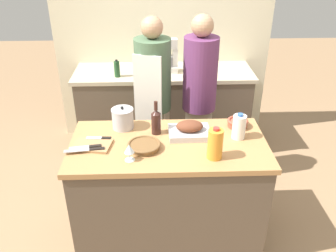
# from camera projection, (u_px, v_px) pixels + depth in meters

# --- Properties ---
(ground_plane) EXTENTS (12.00, 12.00, 0.00)m
(ground_plane) POSITION_uv_depth(u_px,v_px,m) (168.00, 231.00, 3.00)
(ground_plane) COLOR #9E7A56
(kitchen_island) EXTENTS (1.44, 0.73, 0.87)m
(kitchen_island) POSITION_uv_depth(u_px,v_px,m) (169.00, 190.00, 2.79)
(kitchen_island) COLOR brown
(kitchen_island) RESTS_ON ground_plane
(back_counter) EXTENTS (1.89, 0.60, 0.92)m
(back_counter) POSITION_uv_depth(u_px,v_px,m) (164.00, 109.00, 4.00)
(back_counter) COLOR brown
(back_counter) RESTS_ON ground_plane
(back_wall) EXTENTS (2.39, 0.10, 2.55)m
(back_wall) POSITION_uv_depth(u_px,v_px,m) (163.00, 29.00, 3.91)
(back_wall) COLOR beige
(back_wall) RESTS_ON ground_plane
(roasting_pan) EXTENTS (0.31, 0.23, 0.12)m
(roasting_pan) POSITION_uv_depth(u_px,v_px,m) (189.00, 130.00, 2.65)
(roasting_pan) COLOR #BCBCC1
(roasting_pan) RESTS_ON kitchen_island
(wicker_basket) EXTENTS (0.23, 0.23, 0.04)m
(wicker_basket) POSITION_uv_depth(u_px,v_px,m) (144.00, 146.00, 2.50)
(wicker_basket) COLOR brown
(wicker_basket) RESTS_ON kitchen_island
(cutting_board) EXTENTS (0.29, 0.22, 0.02)m
(cutting_board) POSITION_uv_depth(u_px,v_px,m) (92.00, 145.00, 2.53)
(cutting_board) COLOR #AD7F51
(cutting_board) RESTS_ON kitchen_island
(stock_pot) EXTENTS (0.17, 0.17, 0.18)m
(stock_pot) POSITION_uv_depth(u_px,v_px,m) (123.00, 118.00, 2.74)
(stock_pot) COLOR #B7B7BC
(stock_pot) RESTS_ON kitchen_island
(mixing_bowl) EXTENTS (0.16, 0.16, 0.06)m
(mixing_bowl) POSITION_uv_depth(u_px,v_px,m) (238.00, 123.00, 2.78)
(mixing_bowl) COLOR #A84C38
(mixing_bowl) RESTS_ON kitchen_island
(juice_jug) EXTENTS (0.10, 0.10, 0.23)m
(juice_jug) POSITION_uv_depth(u_px,v_px,m) (215.00, 144.00, 2.36)
(juice_jug) COLOR orange
(juice_jug) RESTS_ON kitchen_island
(milk_jug) EXTENTS (0.10, 0.10, 0.20)m
(milk_jug) POSITION_uv_depth(u_px,v_px,m) (239.00, 127.00, 2.60)
(milk_jug) COLOR white
(milk_jug) RESTS_ON kitchen_island
(wine_bottle_green) EXTENTS (0.07, 0.07, 0.26)m
(wine_bottle_green) POSITION_uv_depth(u_px,v_px,m) (156.00, 121.00, 2.65)
(wine_bottle_green) COLOR #381E19
(wine_bottle_green) RESTS_ON kitchen_island
(wine_glass_left) EXTENTS (0.07, 0.07, 0.12)m
(wine_glass_left) POSITION_uv_depth(u_px,v_px,m) (129.00, 149.00, 2.35)
(wine_glass_left) COLOR silver
(wine_glass_left) RESTS_ON kitchen_island
(knife_chef) EXTENTS (0.28, 0.06, 0.01)m
(knife_chef) POSITION_uv_depth(u_px,v_px,m) (86.00, 150.00, 2.46)
(knife_chef) COLOR #B7B7BC
(knife_chef) RESTS_ON cutting_board
(knife_paring) EXTENTS (0.18, 0.04, 0.01)m
(knife_paring) POSITION_uv_depth(u_px,v_px,m) (100.00, 138.00, 2.60)
(knife_paring) COLOR #B7B7BC
(knife_paring) RESTS_ON cutting_board
(knife_bread) EXTENTS (0.22, 0.06, 0.01)m
(knife_bread) POSITION_uv_depth(u_px,v_px,m) (86.00, 147.00, 2.49)
(knife_bread) COLOR #B7B7BC
(knife_bread) RESTS_ON cutting_board
(stand_mixer) EXTENTS (0.18, 0.14, 0.35)m
(stand_mixer) POSITION_uv_depth(u_px,v_px,m) (169.00, 58.00, 3.68)
(stand_mixer) COLOR silver
(stand_mixer) RESTS_ON back_counter
(condiment_bottle_tall) EXTENTS (0.07, 0.07, 0.21)m
(condiment_bottle_tall) POSITION_uv_depth(u_px,v_px,m) (154.00, 60.00, 3.80)
(condiment_bottle_tall) COLOR #234C28
(condiment_bottle_tall) RESTS_ON back_counter
(condiment_bottle_short) EXTENTS (0.06, 0.06, 0.18)m
(condiment_bottle_short) POSITION_uv_depth(u_px,v_px,m) (117.00, 69.00, 3.59)
(condiment_bottle_short) COLOR #234C28
(condiment_bottle_short) RESTS_ON back_counter
(person_cook_aproned) EXTENTS (0.33, 0.35, 1.62)m
(person_cook_aproned) POSITION_uv_depth(u_px,v_px,m) (153.00, 96.00, 3.24)
(person_cook_aproned) COLOR beige
(person_cook_aproned) RESTS_ON ground_plane
(person_cook_guest) EXTENTS (0.30, 0.30, 1.64)m
(person_cook_guest) POSITION_uv_depth(u_px,v_px,m) (199.00, 95.00, 3.23)
(person_cook_guest) COLOR beige
(person_cook_guest) RESTS_ON ground_plane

